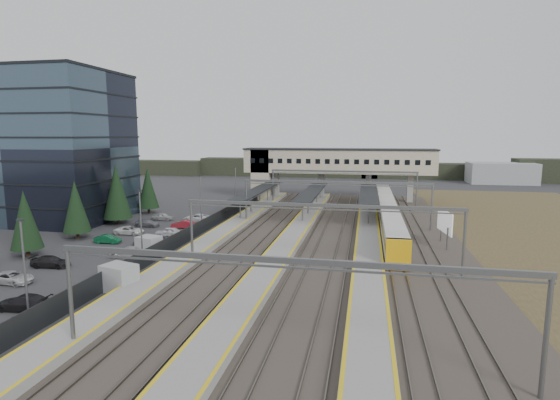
% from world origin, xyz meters
% --- Properties ---
extents(ground, '(220.00, 220.00, 0.00)m').
position_xyz_m(ground, '(0.00, 0.00, 0.00)').
color(ground, '#2B2B2D').
rests_on(ground, ground).
extents(office_building, '(24.30, 18.30, 24.30)m').
position_xyz_m(office_building, '(-36.00, 12.00, 12.19)').
color(office_building, '#344655').
rests_on(office_building, ground).
extents(conifer_row, '(4.42, 49.82, 9.50)m').
position_xyz_m(conifer_row, '(-22.00, -3.86, 4.84)').
color(conifer_row, black).
rests_on(conifer_row, ground).
extents(car_park, '(10.51, 44.69, 1.29)m').
position_xyz_m(car_park, '(-13.19, -6.34, 0.61)').
color(car_park, silver).
rests_on(car_park, ground).
extents(lampposts, '(0.50, 53.25, 8.07)m').
position_xyz_m(lampposts, '(-8.00, 1.25, 4.34)').
color(lampposts, slate).
rests_on(lampposts, ground).
extents(fence, '(0.08, 90.00, 2.00)m').
position_xyz_m(fence, '(-6.50, 5.00, 1.00)').
color(fence, '#26282B').
rests_on(fence, ground).
extents(relay_cabin_near, '(3.41, 2.88, 2.44)m').
position_xyz_m(relay_cabin_near, '(-5.27, -17.18, 1.22)').
color(relay_cabin_near, gray).
rests_on(relay_cabin_near, ground).
extents(relay_cabin_far, '(2.93, 2.63, 2.28)m').
position_xyz_m(relay_cabin_far, '(-8.39, -5.72, 1.14)').
color(relay_cabin_far, gray).
rests_on(relay_cabin_far, ground).
extents(rail_corridor, '(34.00, 90.00, 0.92)m').
position_xyz_m(rail_corridor, '(9.34, 5.00, 0.29)').
color(rail_corridor, '#38332B').
rests_on(rail_corridor, ground).
extents(canopies, '(23.10, 30.00, 3.28)m').
position_xyz_m(canopies, '(7.00, 27.00, 3.92)').
color(canopies, black).
rests_on(canopies, ground).
extents(footbridge, '(40.40, 6.40, 11.20)m').
position_xyz_m(footbridge, '(7.70, 42.00, 7.93)').
color(footbridge, tan).
rests_on(footbridge, ground).
extents(gantries, '(28.40, 62.28, 7.17)m').
position_xyz_m(gantries, '(12.00, 3.00, 6.00)').
color(gantries, slate).
rests_on(gantries, ground).
extents(train, '(2.58, 53.80, 3.24)m').
position_xyz_m(train, '(20.00, 19.75, 1.85)').
color(train, beige).
rests_on(train, ground).
extents(billboard, '(0.94, 5.54, 4.66)m').
position_xyz_m(billboard, '(26.41, 5.17, 3.10)').
color(billboard, slate).
rests_on(billboard, ground).
extents(treeline_far, '(170.00, 19.00, 7.00)m').
position_xyz_m(treeline_far, '(23.81, 92.28, 2.95)').
color(treeline_far, black).
rests_on(treeline_far, ground).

